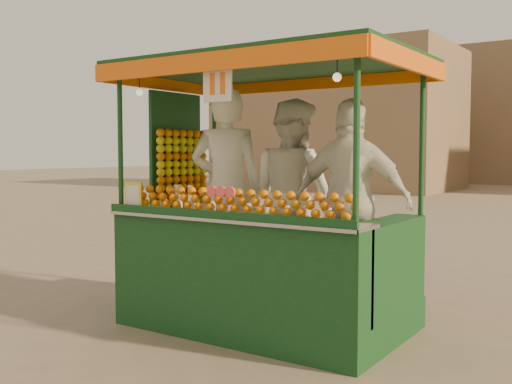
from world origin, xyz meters
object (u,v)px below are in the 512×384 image
Objects in this scene: vendor_left at (227,189)px; vendor_middle at (293,195)px; juice_cart at (255,241)px; vendor_right at (352,202)px.

vendor_left is 0.65m from vendor_middle.
juice_cart reaches higher than vendor_left.
vendor_left is at bearing 44.31° from vendor_middle.
vendor_middle is 0.74m from vendor_right.
vendor_left is at bearing 159.48° from juice_cart.
juice_cart is 0.66m from vendor_left.
vendor_middle is at bearing -176.72° from vendor_left.
vendor_right is (1.28, 0.10, -0.07)m from vendor_left.
vendor_left is at bearing -3.15° from vendor_right.
juice_cart is 0.63m from vendor_middle.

